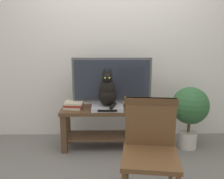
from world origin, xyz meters
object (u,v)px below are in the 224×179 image
media_box (107,107)px  wooden_chair (150,144)px  cat (107,92)px  potted_plant (190,109)px  tv (112,81)px  book_stack (73,105)px  tv_stand (112,120)px

media_box → wooden_chair: wooden_chair is taller
media_box → wooden_chair: bearing=-70.1°
media_box → cat: 0.21m
wooden_chair → potted_plant: wooden_chair is taller
tv → potted_plant: bearing=-4.7°
book_stack → potted_plant: 1.50m
tv → media_box: bearing=-120.5°
media_box → potted_plant: bearing=0.9°
tv → media_box: 0.34m
tv_stand → tv: tv is taller
tv → potted_plant: tv is taller
media_box → potted_plant: potted_plant is taller
wooden_chair → media_box: bearing=109.9°
tv → cat: 0.17m
media_box → wooden_chair: 1.11m
cat → tv_stand: bearing=45.6°
tv_stand → tv: 0.51m
tv_stand → potted_plant: potted_plant is taller
tv_stand → wooden_chair: size_ratio=1.41×
cat → wooden_chair: 1.12m
tv_stand → book_stack: (-0.49, -0.01, 0.21)m
wooden_chair → book_stack: wooden_chair is taller
book_stack → potted_plant: bearing=-0.8°
tv_stand → book_stack: 0.54m
media_box → cat: size_ratio=0.83×
media_box → book_stack: size_ratio=1.54×
tv → tv_stand: bearing=-90.0°
book_stack → potted_plant: size_ratio=0.31×
tv → book_stack: size_ratio=3.92×
wooden_chair → book_stack: size_ratio=3.62×
wooden_chair → potted_plant: 1.26m
tv_stand → book_stack: bearing=-179.1°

